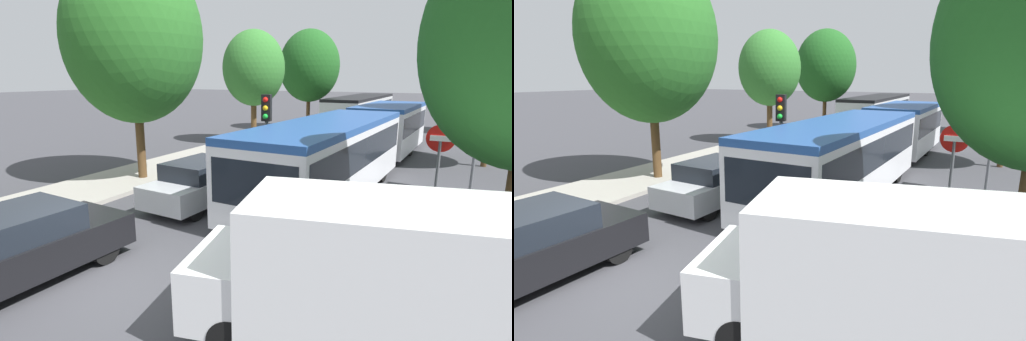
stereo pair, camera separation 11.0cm
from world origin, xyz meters
TOP-DOWN VIEW (x-y plane):
  - ground_plane at (0.00, 0.00)m, footprint 200.00×200.00m
  - kerb_strip_left at (-5.90, 13.11)m, footprint 3.20×36.23m
  - articulated_bus at (1.91, 11.13)m, footprint 3.30×17.42m
  - city_bus_rear at (-1.68, 26.23)m, footprint 2.75×11.71m
  - queued_car_black at (-1.80, -0.90)m, footprint 2.04×4.35m
  - queued_car_silver at (-1.49, 4.87)m, footprint 1.98×4.22m
  - queued_car_navy at (-1.73, 10.99)m, footprint 1.92×4.10m
  - white_van at (4.74, 0.30)m, footprint 5.31×3.02m
  - traffic_light at (-0.35, 7.10)m, footprint 0.36×0.38m
  - no_entry_sign at (5.19, 5.85)m, footprint 0.70×0.08m
  - direction_sign_post at (6.06, 9.62)m, footprint 0.10×1.40m
  - tree_left_mid at (-5.32, 6.22)m, footprint 5.02×5.02m
  - tree_left_far at (-5.71, 16.19)m, footprint 3.68×3.68m
  - tree_left_distant at (-5.05, 23.71)m, footprint 4.45×4.45m
  - tree_right_mid at (6.60, 15.34)m, footprint 5.06×5.06m
  - tree_right_far at (6.51, 27.53)m, footprint 4.10×4.10m

SIDE VIEW (x-z plane):
  - ground_plane at x=0.00m, z-range 0.00..0.00m
  - kerb_strip_left at x=-5.90m, z-range 0.00..0.14m
  - queued_car_navy at x=-1.73m, z-range 0.01..1.40m
  - queued_car_silver at x=-1.49m, z-range 0.01..1.44m
  - queued_car_black at x=-1.80m, z-range 0.01..1.49m
  - white_van at x=4.74m, z-range 0.09..2.40m
  - city_bus_rear at x=-1.68m, z-range 0.20..2.71m
  - articulated_bus at x=1.91m, z-range 0.20..2.77m
  - no_entry_sign at x=5.19m, z-range 0.47..3.29m
  - traffic_light at x=-0.35m, z-range 0.80..4.20m
  - direction_sign_post at x=6.06m, z-range 0.77..4.37m
  - tree_left_far at x=-5.71m, z-range 1.12..7.77m
  - tree_right_far at x=6.51m, z-range 1.09..8.02m
  - tree_left_distant at x=-5.05m, z-range 1.05..8.43m
  - tree_left_mid at x=-5.32m, z-range 1.12..9.54m
  - tree_right_mid at x=6.60m, z-range 1.28..9.79m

